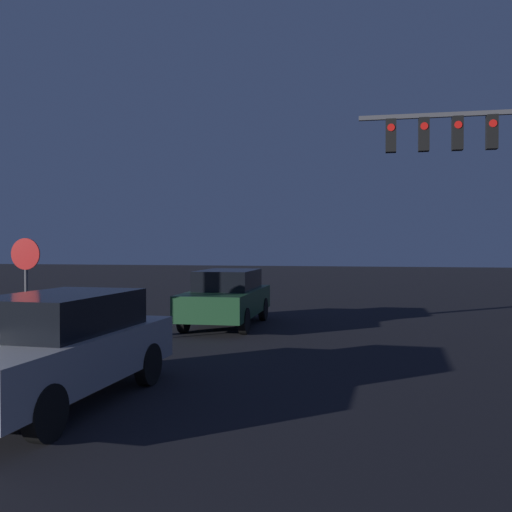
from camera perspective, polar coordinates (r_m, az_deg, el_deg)
car_near at (r=8.39m, az=-19.32°, el=-8.54°), size 1.87×4.39×1.51m
car_far at (r=15.53m, az=-2.92°, el=-4.08°), size 1.78×4.35×1.51m
traffic_signal_mast at (r=16.45m, az=20.82°, el=9.12°), size 4.43×0.30×6.47m
stop_sign at (r=12.81m, az=-22.02°, el=-1.57°), size 0.66×0.07×2.34m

